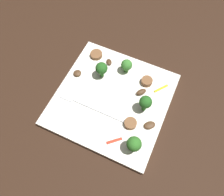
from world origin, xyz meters
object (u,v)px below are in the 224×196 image
at_px(mushroom_1, 77,73).
at_px(broccoli_floret_2, 127,65).
at_px(fork, 87,105).
at_px(broccoli_floret_0, 134,144).
at_px(sausage_slice_1, 96,55).
at_px(sausage_slice_2, 130,123).
at_px(sausage_slice_0, 147,81).
at_px(mushroom_4, 150,125).
at_px(mushroom_0, 141,92).
at_px(pepper_strip_0, 161,88).
at_px(mushroom_3, 109,62).
at_px(broccoli_floret_3, 145,103).
at_px(plate, 112,99).
at_px(broccoli_floret_1, 102,69).
at_px(pepper_strip_1, 114,141).

bearing_deg(mushroom_1, broccoli_floret_2, -150.69).
height_order(fork, mushroom_1, mushroom_1).
height_order(broccoli_floret_0, sausage_slice_1, broccoli_floret_0).
relative_size(broccoli_floret_2, sausage_slice_2, 1.40).
bearing_deg(sausage_slice_1, broccoli_floret_0, 133.95).
height_order(sausage_slice_0, mushroom_4, sausage_slice_0).
relative_size(mushroom_0, mushroom_1, 1.30).
bearing_deg(pepper_strip_0, mushroom_0, 38.44).
bearing_deg(mushroom_3, fork, 92.18).
distance_m(sausage_slice_1, mushroom_3, 0.04).
height_order(broccoli_floret_0, broccoli_floret_3, same).
xyz_separation_m(broccoli_floret_2, pepper_strip_0, (-0.10, 0.01, -0.02)).
bearing_deg(sausage_slice_2, plate, -33.66).
distance_m(broccoli_floret_0, broccoli_floret_1, 0.21).
bearing_deg(broccoli_floret_1, sausage_slice_0, -166.37).
relative_size(broccoli_floret_0, pepper_strip_0, 1.32).
height_order(broccoli_floret_1, mushroom_1, broccoli_floret_1).
bearing_deg(plate, pepper_strip_0, -143.42).
distance_m(broccoli_floret_2, mushroom_1, 0.14).
height_order(pepper_strip_0, pepper_strip_1, same).
bearing_deg(sausage_slice_2, sausage_slice_0, -87.29).
xyz_separation_m(broccoli_floret_0, broccoli_floret_2, (0.10, -0.19, -0.01)).
relative_size(mushroom_1, mushroom_4, 0.74).
relative_size(sausage_slice_0, mushroom_0, 1.07).
relative_size(sausage_slice_0, pepper_strip_0, 0.72).
relative_size(sausage_slice_2, mushroom_4, 1.06).
relative_size(broccoli_floret_2, mushroom_3, 1.98).
relative_size(fork, pepper_strip_1, 4.83).
bearing_deg(broccoli_floret_3, mushroom_3, -33.14).
relative_size(broccoli_floret_0, broccoli_floret_1, 1.07).
height_order(broccoli_floret_2, mushroom_4, broccoli_floret_2).
relative_size(plate, broccoli_floret_1, 5.58).
height_order(plate, sausage_slice_2, sausage_slice_2).
bearing_deg(mushroom_0, mushroom_1, 5.58).
height_order(sausage_slice_2, mushroom_4, sausage_slice_2).
relative_size(fork, broccoli_floret_1, 3.57).
xyz_separation_m(pepper_strip_0, pepper_strip_1, (0.05, 0.18, 0.00)).
relative_size(plate, mushroom_3, 13.23).
xyz_separation_m(sausage_slice_2, mushroom_0, (0.01, -0.09, -0.00)).
xyz_separation_m(plate, broccoli_floret_2, (-0.00, -0.09, 0.03)).
bearing_deg(sausage_slice_2, pepper_strip_0, -105.74).
xyz_separation_m(sausage_slice_1, pepper_strip_0, (-0.20, 0.03, -0.00)).
bearing_deg(pepper_strip_0, broccoli_floret_2, -7.63).
xyz_separation_m(mushroom_1, pepper_strip_1, (-0.17, 0.13, -0.00)).
relative_size(plate, sausage_slice_0, 9.52).
relative_size(broccoli_floret_2, sausage_slice_0, 1.43).
relative_size(sausage_slice_0, pepper_strip_1, 0.79).
relative_size(broccoli_floret_1, mushroom_1, 2.37).
bearing_deg(mushroom_3, plate, 119.05).
distance_m(fork, broccoli_floret_1, 0.10).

